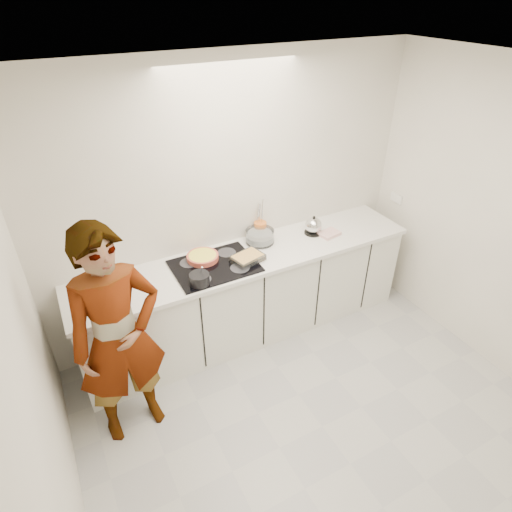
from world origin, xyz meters
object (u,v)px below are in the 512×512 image
mixing_bowl (260,237)px  baking_dish (248,258)px  tart_dish (203,257)px  kettle (313,226)px  cook (119,339)px  hob (215,266)px  utensil_crock (260,229)px  saucepan (199,279)px

mixing_bowl → baking_dish: bearing=-135.9°
tart_dish → baking_dish: 0.40m
kettle → cook: 2.12m
tart_dish → cook: (-0.89, -0.64, -0.05)m
tart_dish → cook: size_ratio=0.19×
mixing_bowl → kettle: kettle is taller
mixing_bowl → cook: bearing=-155.3°
hob → kettle: bearing=4.4°
baking_dish → cook: size_ratio=0.17×
baking_dish → utensil_crock: utensil_crock is taller
kettle → hob: bearing=-175.6°
cook → mixing_bowl: bearing=18.6°
hob → tart_dish: tart_dish is taller
tart_dish → kettle: 1.15m
tart_dish → cook: cook is taller
hob → cook: (-0.95, -0.51, -0.01)m
tart_dish → saucepan: size_ratio=1.88×
tart_dish → kettle: (1.15, -0.05, 0.04)m
hob → baking_dish: 0.30m
saucepan → cook: size_ratio=0.10×
baking_dish → saucepan: bearing=-166.2°
baking_dish → kettle: size_ratio=1.45×
baking_dish → mixing_bowl: bearing=44.1°
mixing_bowl → utensil_crock: 0.11m
tart_dish → mixing_bowl: mixing_bowl is taller
kettle → cook: size_ratio=0.12×
hob → baking_dish: baking_dish is taller
saucepan → cook: bearing=-156.7°
saucepan → kettle: size_ratio=0.86×
utensil_crock → cook: (-1.55, -0.79, -0.08)m
tart_dish → utensil_crock: (0.66, 0.14, 0.04)m
hob → saucepan: size_ratio=3.89×
tart_dish → hob: bearing=-68.2°
hob → kettle: size_ratio=3.34×
hob → cook: size_ratio=0.40×
hob → baking_dish: bearing=-12.8°
baking_dish → kettle: bearing=10.7°
kettle → cook: cook is taller
mixing_bowl → kettle: 0.55m
saucepan → mixing_bowl: 0.85m
baking_dish → cook: 1.32m
mixing_bowl → cook: (-1.50, -0.69, -0.06)m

